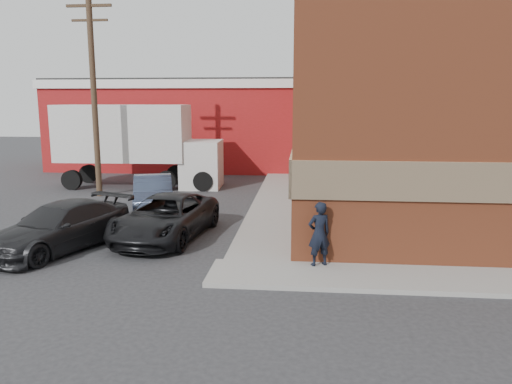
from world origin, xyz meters
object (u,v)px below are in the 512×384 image
(warehouse, at_px, (186,123))
(utility_pole, at_px, (94,90))
(brick_building, at_px, (469,91))
(suv_a, at_px, (166,217))
(suv_b, at_px, (60,227))
(man, at_px, (319,234))
(sedan, at_px, (153,194))
(box_truck, at_px, (140,140))

(warehouse, bearing_deg, utility_pole, -97.77)
(brick_building, xyz_separation_m, warehouse, (-14.50, 11.00, -1.87))
(warehouse, bearing_deg, suv_a, -78.83)
(suv_b, bearing_deg, man, 13.77)
(sedan, height_order, box_truck, box_truck)
(warehouse, relative_size, box_truck, 1.95)
(warehouse, relative_size, sedan, 3.89)
(utility_pole, height_order, box_truck, utility_pole)
(suv_b, bearing_deg, sedan, 99.98)
(suv_b, bearing_deg, warehouse, 114.27)
(brick_building, relative_size, warehouse, 1.12)
(suv_a, bearing_deg, warehouse, 108.48)
(warehouse, xyz_separation_m, utility_pole, (-1.50, -11.00, 1.93))
(box_truck, bearing_deg, sedan, -69.23)
(warehouse, relative_size, utility_pole, 1.81)
(sedan, bearing_deg, man, -62.94)
(warehouse, xyz_separation_m, suv_b, (0.77, -19.18, -2.13))
(sedan, xyz_separation_m, box_truck, (-2.30, 5.45, 1.67))
(brick_building, bearing_deg, suv_b, -149.24)
(brick_building, distance_m, sedan, 13.51)
(warehouse, bearing_deg, suv_b, -87.71)
(warehouse, bearing_deg, box_truck, -92.71)
(utility_pole, distance_m, sedan, 6.00)
(man, xyz_separation_m, suv_a, (-4.72, 2.54, -0.28))
(suv_b, distance_m, box_truck, 10.99)
(sedan, bearing_deg, box_truck, 95.46)
(suv_b, bearing_deg, brick_building, 52.74)
(brick_building, bearing_deg, box_truck, 170.00)
(sedan, bearing_deg, brick_building, -4.81)
(utility_pole, height_order, suv_b, utility_pole)
(brick_building, xyz_separation_m, suv_b, (-13.73, -8.17, -4.01))
(box_truck, bearing_deg, suv_b, -85.98)
(suv_a, distance_m, box_truck, 10.25)
(man, relative_size, box_truck, 0.20)
(man, bearing_deg, warehouse, -91.44)
(sedan, distance_m, suv_b, 5.47)
(warehouse, distance_m, suv_a, 18.18)
(man, bearing_deg, box_truck, -77.56)
(man, bearing_deg, brick_building, -147.70)
(utility_pole, distance_m, box_truck, 3.71)
(man, xyz_separation_m, suv_b, (-7.45, 1.07, -0.28))
(utility_pole, distance_m, suv_b, 9.41)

